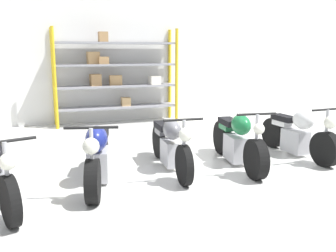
{
  "coord_description": "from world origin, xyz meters",
  "views": [
    {
      "loc": [
        -1.92,
        -5.08,
        1.87
      ],
      "look_at": [
        0.0,
        0.4,
        0.7
      ],
      "focal_mm": 40.0,
      "sensor_mm": 36.0,
      "label": 1
    }
  ],
  "objects": [
    {
      "name": "motorcycle_grey",
      "position": [
        0.01,
        0.32,
        0.43
      ],
      "size": [
        0.58,
        2.06,
        0.95
      ],
      "rotation": [
        0.0,
        0.0,
        -1.64
      ],
      "color": "black",
      "rests_on": "ground_plane"
    },
    {
      "name": "shelving_rack",
      "position": [
        0.02,
        4.53,
        1.26
      ],
      "size": [
        3.19,
        0.63,
        2.44
      ],
      "color": "gold",
      "rests_on": "ground_plane"
    },
    {
      "name": "motorcycle_blue",
      "position": [
        -1.17,
        0.11,
        0.4
      ],
      "size": [
        0.82,
        2.08,
        0.97
      ],
      "rotation": [
        0.0,
        0.0,
        -1.81
      ],
      "color": "black",
      "rests_on": "ground_plane"
    },
    {
      "name": "ground_plane",
      "position": [
        0.0,
        0.0,
        0.0
      ],
      "size": [
        30.0,
        30.0,
        0.0
      ],
      "primitive_type": "plane",
      "color": "silver"
    },
    {
      "name": "motorcycle_green",
      "position": [
        1.15,
        0.22,
        0.41
      ],
      "size": [
        0.61,
        2.06,
        0.99
      ],
      "rotation": [
        0.0,
        0.0,
        -1.7
      ],
      "color": "black",
      "rests_on": "ground_plane"
    },
    {
      "name": "back_wall",
      "position": [
        0.0,
        4.9,
        1.8
      ],
      "size": [
        30.0,
        0.08,
        3.6
      ],
      "color": "white",
      "rests_on": "ground_plane"
    },
    {
      "name": "motorcycle_white",
      "position": [
        2.45,
        0.33,
        0.4
      ],
      "size": [
        0.58,
        1.95,
        0.96
      ],
      "rotation": [
        0.0,
        0.0,
        -1.53
      ],
      "color": "black",
      "rests_on": "ground_plane"
    }
  ]
}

